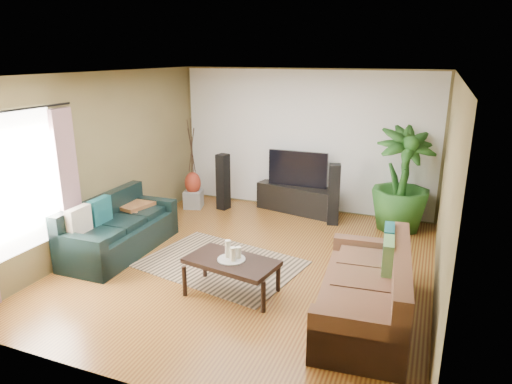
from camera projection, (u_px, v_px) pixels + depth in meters
The scene contains 27 objects.
floor at pixel (251, 264), 6.66m from camera, with size 5.50×5.50×0.00m, color olive.
ceiling at pixel (250, 74), 5.88m from camera, with size 5.50×5.50×0.00m, color white.
wall_back at pixel (305, 141), 8.71m from camera, with size 5.00×5.00×0.00m, color brown.
wall_front at pixel (127, 253), 3.82m from camera, with size 5.00×5.00×0.00m, color brown.
wall_left at pixel (103, 160), 7.15m from camera, with size 5.50×5.50×0.00m, color brown.
wall_right at pixel (446, 195), 5.39m from camera, with size 5.50×5.50×0.00m, color brown.
backwall_panel at pixel (305, 141), 8.71m from camera, with size 4.90×4.90×0.00m, color white.
window_pane at pixel (19, 183), 5.70m from camera, with size 1.80×1.80×0.00m, color white.
curtain_far at pixel (69, 187), 6.42m from camera, with size 0.08×0.35×2.20m, color gray.
curtain_rod at pixel (11, 111), 5.42m from camera, with size 0.03×0.03×1.90m, color black.
sofa_left at pixel (120, 226), 6.99m from camera, with size 1.99×0.85×0.85m, color black.
sofa_right at pixel (364, 285), 5.20m from camera, with size 2.09×0.94×0.85m, color brown.
area_rug at pixel (221, 264), 6.66m from camera, with size 2.20×1.56×0.01m, color #9C7E5C.
coffee_table at pixel (232, 277), 5.79m from camera, with size 1.14×0.62×0.47m, color black.
candle_tray at pixel (231, 259), 5.72m from camera, with size 0.35×0.35×0.02m, color #999893.
candle_tall at pixel (228, 249), 5.74m from camera, with size 0.07×0.07×0.23m, color beige.
candle_mid at pixel (233, 254), 5.65m from camera, with size 0.07×0.07×0.18m, color white.
candle_short at pixel (238, 252), 5.73m from camera, with size 0.07×0.07×0.15m, color beige.
tv_stand at pixel (297, 199), 8.83m from camera, with size 1.56×0.47×0.52m, color black.
television at pixel (298, 169), 8.65m from camera, with size 1.14×0.06×0.68m, color black.
speaker_left at pixel (223, 182), 8.91m from camera, with size 0.20×0.22×1.10m, color black.
speaker_right at pixel (334, 194), 8.10m from camera, with size 0.20×0.22×1.10m, color black.
potted_plant at pixel (402, 180), 7.76m from camera, with size 1.00×1.00×1.78m, color #20501A.
plant_pot at pixel (398, 222), 7.99m from camera, with size 0.33×0.33×0.26m, color black.
pedestal at pixel (193, 199), 9.09m from camera, with size 0.35×0.35×0.35m, color gray.
vase at pixel (193, 183), 8.99m from camera, with size 0.32×0.32×0.44m, color maroon.
side_table at pixel (134, 219), 7.64m from camera, with size 0.55×0.55×0.58m, color brown.
Camera 1 is at (2.30, -5.61, 2.95)m, focal length 32.00 mm.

